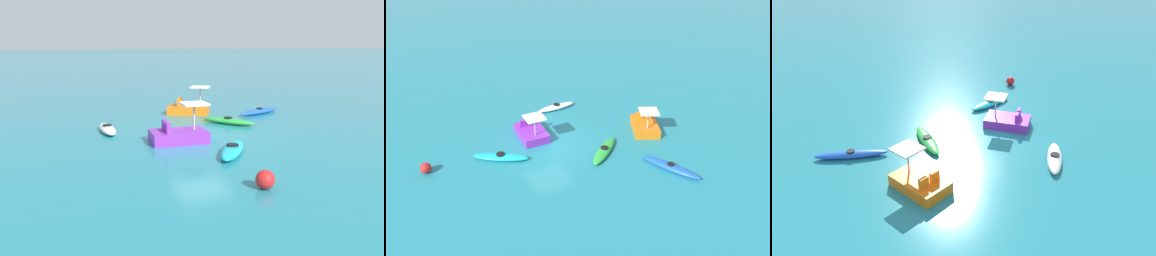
% 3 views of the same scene
% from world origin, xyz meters
% --- Properties ---
extents(ground_plane, '(600.00, 600.00, 0.00)m').
position_xyz_m(ground_plane, '(0.00, 0.00, 0.00)').
color(ground_plane, teal).
extents(kayak_cyan, '(2.91, 2.43, 0.37)m').
position_xyz_m(kayak_cyan, '(2.88, 0.04, 0.16)').
color(kayak_cyan, '#19B7C6').
rests_on(kayak_cyan, ground_plane).
extents(kayak_white, '(2.72, 0.67, 0.37)m').
position_xyz_m(kayak_white, '(-2.74, -3.76, 0.16)').
color(kayak_white, white).
rests_on(kayak_white, ground_plane).
extents(kayak_blue, '(1.69, 3.39, 0.37)m').
position_xyz_m(kayak_blue, '(-4.34, 5.68, 0.16)').
color(kayak_blue, blue).
rests_on(kayak_blue, ground_plane).
extents(kayak_green, '(2.88, 2.29, 0.37)m').
position_xyz_m(kayak_green, '(-2.32, 2.53, 0.16)').
color(kayak_green, green).
rests_on(kayak_green, ground_plane).
extents(pedal_boat_purple, '(1.72, 2.56, 1.68)m').
position_xyz_m(pedal_boat_purple, '(0.39, -1.24, 0.34)').
color(pedal_boat_purple, purple).
rests_on(pedal_boat_purple, ground_plane).
extents(pedal_boat_orange, '(2.51, 2.83, 1.68)m').
position_xyz_m(pedal_boat_orange, '(-5.98, 1.74, 0.34)').
color(pedal_boat_orange, orange).
rests_on(pedal_boat_orange, ground_plane).
extents(buoy_red, '(0.57, 0.57, 0.57)m').
position_xyz_m(buoy_red, '(6.63, -0.86, 0.29)').
color(buoy_red, red).
rests_on(buoy_red, ground_plane).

